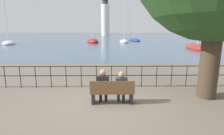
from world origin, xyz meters
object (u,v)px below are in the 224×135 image
(sailboat_0, at_px, (93,41))
(harbor_lighthouse, at_px, (105,18))
(seated_person_left, at_px, (103,85))
(seated_person_right, at_px, (121,86))
(park_bench, at_px, (112,93))
(sailboat_3, at_px, (134,40))
(sailboat_1, at_px, (197,48))
(sailboat_4, at_px, (124,41))
(sailboat_2, at_px, (9,43))

(sailboat_0, relative_size, harbor_lighthouse, 0.48)
(seated_person_left, height_order, seated_person_right, seated_person_left)
(park_bench, relative_size, sailboat_3, 0.19)
(seated_person_right, xyz_separation_m, sailboat_3, (6.85, 44.83, -0.41))
(sailboat_1, distance_m, harbor_lighthouse, 108.48)
(sailboat_1, height_order, harbor_lighthouse, harbor_lighthouse)
(sailboat_0, bearing_deg, sailboat_4, -13.44)
(park_bench, xyz_separation_m, seated_person_right, (0.34, 0.08, 0.24))
(sailboat_3, height_order, sailboat_4, sailboat_4)
(sailboat_0, height_order, sailboat_3, sailboat_0)
(park_bench, bearing_deg, sailboat_0, 96.31)
(sailboat_0, bearing_deg, seated_person_left, -101.89)
(sailboat_0, bearing_deg, sailboat_2, 177.56)
(sailboat_0, height_order, harbor_lighthouse, harbor_lighthouse)
(park_bench, bearing_deg, seated_person_left, 167.98)
(sailboat_1, relative_size, sailboat_3, 1.07)
(park_bench, height_order, sailboat_2, sailboat_2)
(park_bench, xyz_separation_m, sailboat_0, (-4.06, 36.71, -0.05))
(seated_person_right, bearing_deg, sailboat_3, 81.31)
(seated_person_right, relative_size, sailboat_0, 0.09)
(sailboat_4, distance_m, harbor_lighthouse, 90.36)
(park_bench, height_order, sailboat_3, sailboat_3)
(park_bench, distance_m, sailboat_4, 37.45)
(seated_person_right, height_order, harbor_lighthouse, harbor_lighthouse)
(sailboat_0, distance_m, sailboat_2, 18.20)
(seated_person_right, height_order, sailboat_2, sailboat_2)
(seated_person_left, relative_size, seated_person_right, 1.06)
(seated_person_left, xyz_separation_m, sailboat_3, (7.52, 44.84, -0.44))
(seated_person_right, bearing_deg, sailboat_2, 124.58)
(park_bench, distance_m, sailboat_2, 38.55)
(sailboat_2, relative_size, sailboat_3, 1.32)
(sailboat_0, bearing_deg, sailboat_3, 18.41)
(seated_person_left, height_order, sailboat_4, sailboat_4)
(seated_person_left, distance_m, harbor_lighthouse, 127.10)
(seated_person_right, xyz_separation_m, harbor_lighthouse, (-3.12, 126.52, 11.84))
(sailboat_4, bearing_deg, park_bench, -95.04)
(sailboat_1, bearing_deg, harbor_lighthouse, 105.28)
(sailboat_4, xyz_separation_m, harbor_lighthouse, (-6.39, 89.31, 12.16))
(sailboat_0, height_order, sailboat_2, sailboat_0)
(seated_person_left, distance_m, sailboat_2, 38.31)
(seated_person_right, relative_size, sailboat_4, 0.09)
(sailboat_1, bearing_deg, seated_person_right, -115.90)
(sailboat_2, bearing_deg, sailboat_1, -43.39)
(seated_person_left, bearing_deg, sailboat_1, 55.96)
(park_bench, xyz_separation_m, sailboat_1, (13.11, 19.99, -0.16))
(sailboat_4, bearing_deg, sailboat_0, -175.27)
(seated_person_right, bearing_deg, sailboat_1, 57.31)
(sailboat_0, relative_size, sailboat_2, 1.15)
(sailboat_3, distance_m, sailboat_4, 8.43)
(sailboat_4, bearing_deg, sailboat_1, -60.71)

